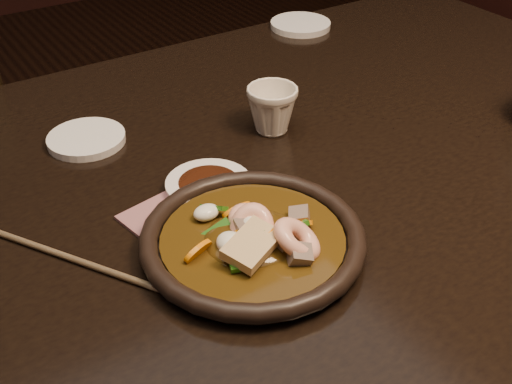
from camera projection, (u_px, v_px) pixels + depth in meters
table at (232, 222)px, 0.90m from camera, size 1.60×0.90×0.75m
plate at (253, 240)px, 0.73m from camera, size 0.26×0.26×0.03m
stirfry at (254, 238)px, 0.72m from camera, size 0.17×0.16×0.06m
soy_dish at (209, 186)px, 0.83m from camera, size 0.11×0.11×0.02m
saucer_left at (86, 139)px, 0.93m from camera, size 0.11×0.11×0.01m
saucer_right at (300, 25)px, 1.30m from camera, size 0.12×0.12×0.01m
tea_cup at (272, 108)px, 0.94m from camera, size 0.10×0.09×0.08m
chopsticks at (61, 255)px, 0.72m from camera, size 0.15×0.23×0.01m
napkin at (207, 219)px, 0.78m from camera, size 0.19×0.19×0.00m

